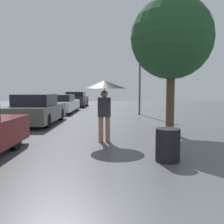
# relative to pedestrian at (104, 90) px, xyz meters

# --- Properties ---
(pedestrian) EXTENTS (1.28, 1.28, 1.80)m
(pedestrian) POSITION_rel_pedestrian_xyz_m (0.00, 0.00, 0.00)
(pedestrian) COLOR #9E7051
(pedestrian) RESTS_ON ground_plane
(parked_car_second) EXTENTS (1.78, 4.09, 1.33)m
(parked_car_second) POSITION_rel_pedestrian_xyz_m (-3.18, 3.80, -0.91)
(parked_car_second) COLOR #4C514C
(parked_car_second) RESTS_ON ground_plane
(parked_car_third) EXTENTS (1.87, 4.42, 1.19)m
(parked_car_third) POSITION_rel_pedestrian_xyz_m (-3.27, 9.18, -0.96)
(parked_car_third) COLOR silver
(parked_car_third) RESTS_ON ground_plane
(parked_car_farthest) EXTENTS (1.75, 3.98, 1.30)m
(parked_car_farthest) POSITION_rel_pedestrian_xyz_m (-3.12, 14.88, -0.91)
(parked_car_farthest) COLOR black
(parked_car_farthest) RESTS_ON ground_plane
(tree) EXTENTS (2.76, 2.76, 4.65)m
(tree) POSITION_rel_pedestrian_xyz_m (2.22, 1.36, 1.72)
(tree) COLOR brown
(tree) RESTS_ON ground_plane
(street_lamp) EXTENTS (0.30, 0.30, 4.92)m
(street_lamp) POSITION_rel_pedestrian_xyz_m (1.82, 7.89, 1.52)
(street_lamp) COLOR #515456
(street_lamp) RESTS_ON ground_plane
(trash_bin) EXTENTS (0.52, 0.52, 0.71)m
(trash_bin) POSITION_rel_pedestrian_xyz_m (1.45, -1.96, -1.17)
(trash_bin) COLOR black
(trash_bin) RESTS_ON ground_plane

